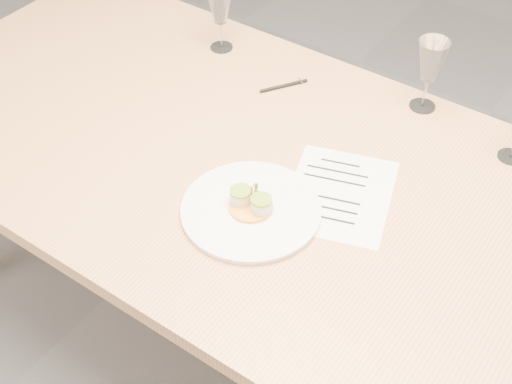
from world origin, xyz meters
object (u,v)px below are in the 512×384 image
Objects in this scene: ballpoint_pen at (284,86)px; wine_glass_1 at (431,62)px; dining_table at (311,208)px; dinner_plate at (251,209)px; recipe_sheet at (339,194)px; wine_glass_0 at (220,7)px.

wine_glass_1 reaches higher than ballpoint_pen.
dinner_plate reaches higher than dining_table.
dinner_plate is 1.59× the size of wine_glass_1.
dining_table is at bearing 64.60° from dinner_plate.
recipe_sheet reaches higher than dining_table.
recipe_sheet is 2.91× the size of ballpoint_pen.
wine_glass_0 reaches higher than dinner_plate.
recipe_sheet is at bearing -96.31° from ballpoint_pen.
dining_table is 12.52× the size of wine_glass_0.
ballpoint_pen is at bearing 114.85° from dinner_plate.
dining_table is 0.09m from recipe_sheet.
ballpoint_pen reaches higher than recipe_sheet.
ballpoint_pen is (-0.28, 0.30, 0.07)m from dining_table.
wine_glass_0 reaches higher than recipe_sheet.
ballpoint_pen is 0.30m from wine_glass_0.
dining_table is 7.55× the size of dinner_plate.
wine_glass_1 is (0.07, 0.44, 0.21)m from dining_table.
wine_glass_1 is at bearing 80.67° from dining_table.
wine_glass_0 reaches higher than ballpoint_pen.
wine_glass_1 is at bearing 76.29° from dinner_plate.
wine_glass_0 is at bearing 146.51° from dining_table.
dinner_plate is 0.62m from wine_glass_1.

